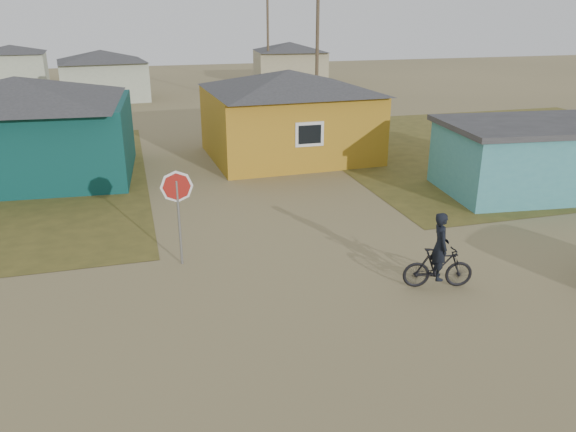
% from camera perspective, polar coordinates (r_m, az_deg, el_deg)
% --- Properties ---
extents(ground, '(120.00, 120.00, 0.00)m').
position_cam_1_polar(ground, '(12.90, 6.58, -9.64)').
color(ground, '#8A7A4F').
extents(grass_ne, '(20.00, 18.00, 0.00)m').
position_cam_1_polar(grass_ne, '(30.37, 22.16, 6.67)').
color(grass_ne, brown).
rests_on(grass_ne, ground).
extents(house_teal, '(8.93, 7.08, 4.00)m').
position_cam_1_polar(house_teal, '(24.51, -25.40, 8.16)').
color(house_teal, '#093432').
rests_on(house_teal, ground).
extents(house_yellow, '(7.72, 6.76, 3.90)m').
position_cam_1_polar(house_yellow, '(25.62, 0.09, 10.44)').
color(house_yellow, '#AF7C1B').
rests_on(house_yellow, ground).
extents(shed_turquoise, '(6.71, 4.93, 2.60)m').
position_cam_1_polar(shed_turquoise, '(22.39, 23.32, 5.51)').
color(shed_turquoise, teal).
rests_on(shed_turquoise, ground).
extents(house_pale_west, '(7.04, 6.15, 3.60)m').
position_cam_1_polar(house_pale_west, '(44.53, -18.30, 13.50)').
color(house_pale_west, '#ABB39A').
rests_on(house_pale_west, ground).
extents(house_beige_east, '(6.95, 6.05, 3.60)m').
position_cam_1_polar(house_beige_east, '(52.50, 0.17, 15.38)').
color(house_beige_east, tan).
rests_on(house_beige_east, ground).
extents(house_pale_north, '(6.28, 5.81, 3.40)m').
position_cam_1_polar(house_pale_north, '(57.27, -26.21, 13.69)').
color(house_pale_north, '#ABB39A').
rests_on(house_pale_north, ground).
extents(utility_pole_near, '(1.40, 0.20, 8.00)m').
position_cam_1_polar(utility_pole_near, '(34.15, 2.98, 16.51)').
color(utility_pole_near, brown).
rests_on(utility_pole_near, ground).
extents(utility_pole_far, '(1.40, 0.20, 8.00)m').
position_cam_1_polar(utility_pole_far, '(49.77, -2.06, 17.73)').
color(utility_pole_far, brown).
rests_on(utility_pole_far, ground).
extents(stop_sign, '(0.80, 0.35, 2.58)m').
position_cam_1_polar(stop_sign, '(14.65, -11.17, 1.94)').
color(stop_sign, gray).
rests_on(stop_sign, ground).
extents(cyclist, '(1.77, 0.88, 1.93)m').
position_cam_1_polar(cyclist, '(14.05, 15.06, -4.39)').
color(cyclist, black).
rests_on(cyclist, ground).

